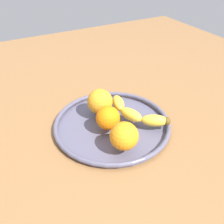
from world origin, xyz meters
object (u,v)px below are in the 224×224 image
object	(u,v)px
orange_front_right	(108,118)
orange_back_left	(124,136)
banana	(135,113)
fruit_bowl	(112,124)
orange_center	(100,102)

from	to	relation	value
orange_front_right	orange_back_left	world-z (taller)	orange_back_left
banana	fruit_bowl	bearing A→B (deg)	-124.00
orange_center	orange_front_right	world-z (taller)	orange_center
fruit_bowl	banana	size ratio (longest dim) A/B	1.69
orange_center	orange_front_right	bearing A→B (deg)	-9.98
banana	orange_back_left	xyz separation A→B (cm)	(8.34, -8.53, 1.77)
orange_center	fruit_bowl	bearing A→B (deg)	9.65
orange_center	orange_back_left	xyz separation A→B (cm)	(15.13, -1.32, -0.15)
fruit_bowl	banana	xyz separation A→B (cm)	(1.54, 6.32, 2.43)
orange_front_right	banana	bearing A→B (deg)	91.94
orange_back_left	orange_center	bearing A→B (deg)	175.01
orange_front_right	orange_back_left	xyz separation A→B (cm)	(8.05, -0.08, 0.26)
orange_back_left	fruit_bowl	bearing A→B (deg)	167.36
fruit_bowl	orange_center	size ratio (longest dim) A/B	4.48
fruit_bowl	orange_back_left	distance (cm)	10.96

